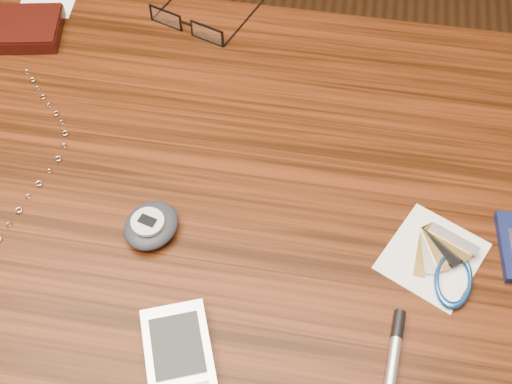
% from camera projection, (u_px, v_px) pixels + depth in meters
% --- Properties ---
extents(desk, '(1.00, 0.70, 0.75)m').
position_uv_depth(desk, '(213.00, 241.00, 0.83)').
color(desk, '#3B1809').
rests_on(desk, ground).
extents(wallet_and_card, '(0.12, 0.14, 0.02)m').
position_uv_depth(wallet_and_card, '(24.00, 28.00, 0.90)').
color(wallet_and_card, black).
rests_on(wallet_and_card, desk).
extents(eyeglasses, '(0.16, 0.16, 0.03)m').
position_uv_depth(eyeglasses, '(189.00, 23.00, 0.90)').
color(eyeglasses, black).
rests_on(eyeglasses, desk).
extents(pda_phone, '(0.10, 0.13, 0.02)m').
position_uv_depth(pda_phone, '(180.00, 363.00, 0.62)').
color(pda_phone, silver).
rests_on(pda_phone, desk).
extents(pedometer, '(0.07, 0.08, 0.03)m').
position_uv_depth(pedometer, '(151.00, 225.00, 0.71)').
color(pedometer, black).
rests_on(pedometer, desk).
extents(notepad_keys, '(0.13, 0.13, 0.01)m').
position_uv_depth(notepad_keys, '(444.00, 265.00, 0.68)').
color(notepad_keys, silver).
rests_on(notepad_keys, desk).
extents(pocket_knife, '(0.03, 0.09, 0.01)m').
position_uv_depth(pocket_knife, '(509.00, 246.00, 0.70)').
color(pocket_knife, '#0C0D39').
rests_on(pocket_knife, desk).
extents(silver_pen, '(0.02, 0.14, 0.01)m').
position_uv_depth(silver_pen, '(392.00, 366.00, 0.62)').
color(silver_pen, silver).
rests_on(silver_pen, desk).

